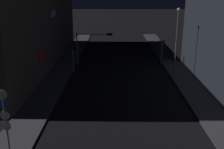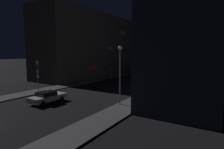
# 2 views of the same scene
# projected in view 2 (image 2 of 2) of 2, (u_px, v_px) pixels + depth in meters

# --- Properties ---
(sidewalk_left) EXTENTS (2.95, 63.12, 0.14)m
(sidewalk_left) POSITION_uv_depth(u_px,v_px,m) (102.00, 78.00, 43.37)
(sidewalk_left) COLOR #424247
(sidewalk_left) RESTS_ON ground_plane
(sidewalk_right) EXTENTS (2.95, 63.12, 0.14)m
(sidewalk_right) POSITION_uv_depth(u_px,v_px,m) (169.00, 84.00, 35.30)
(sidewalk_right) COLOR #424247
(sidewalk_right) RESTS_ON ground_plane
(building_facade_left) EXTENTS (9.28, 35.01, 15.62)m
(building_facade_left) POSITION_uv_depth(u_px,v_px,m) (95.00, 46.00, 50.17)
(building_facade_left) COLOR #473D33
(building_facade_left) RESTS_ON ground_plane
(building_facade_right) EXTENTS (7.71, 25.89, 18.97)m
(building_facade_right) POSITION_uv_depth(u_px,v_px,m) (197.00, 27.00, 25.85)
(building_facade_right) COLOR #282D38
(building_facade_right) RESTS_ON ground_plane
(taxi) EXTENTS (1.93, 4.50, 1.62)m
(taxi) POSITION_uv_depth(u_px,v_px,m) (48.00, 97.00, 22.31)
(taxi) COLOR #B7B7BC
(taxi) RESTS_ON ground_plane
(traffic_light_overhead) EXTENTS (5.10, 0.41, 4.58)m
(traffic_light_overhead) POSITION_uv_depth(u_px,v_px,m) (127.00, 63.00, 45.29)
(traffic_light_overhead) COLOR slate
(traffic_light_overhead) RESTS_ON ground_plane
(traffic_light_left_kerb) EXTENTS (0.80, 0.42, 3.49)m
(traffic_light_left_kerb) POSITION_uv_depth(u_px,v_px,m) (111.00, 68.00, 43.06)
(traffic_light_left_kerb) COLOR slate
(traffic_light_left_kerb) RESTS_ON ground_plane
(traffic_light_right_kerb) EXTENTS (0.80, 0.41, 3.74)m
(traffic_light_right_kerb) POSITION_uv_depth(u_px,v_px,m) (167.00, 68.00, 39.93)
(traffic_light_right_kerb) COLOR slate
(traffic_light_right_kerb) RESTS_ON ground_plane
(sign_pole_left) EXTENTS (0.61, 0.10, 4.68)m
(sign_pole_left) POSITION_uv_depth(u_px,v_px,m) (38.00, 73.00, 27.79)
(sign_pole_left) COLOR slate
(sign_pole_left) RESTS_ON sidewalk_left
(street_lamp_near_block) EXTENTS (0.46, 0.46, 6.62)m
(street_lamp_near_block) POSITION_uv_depth(u_px,v_px,m) (120.00, 66.00, 20.78)
(street_lamp_near_block) COLOR slate
(street_lamp_near_block) RESTS_ON sidewalk_right
(street_lamp_far_block) EXTENTS (0.41, 0.41, 8.16)m
(street_lamp_far_block) POSITION_uv_depth(u_px,v_px,m) (164.00, 58.00, 34.87)
(street_lamp_far_block) COLOR slate
(street_lamp_far_block) RESTS_ON sidewalk_right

